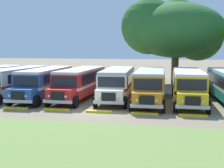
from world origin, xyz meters
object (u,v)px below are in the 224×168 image
object	(u,v)px
parked_bus_slot_2	(45,81)
parked_bus_slot_5	(150,84)
parked_bus_slot_6	(188,84)
parked_bus_slot_4	(118,82)
parked_bus_slot_3	(80,82)
broad_shade_tree	(174,29)
parked_bus_slot_1	(16,80)

from	to	relation	value
parked_bus_slot_2	parked_bus_slot_5	xyz separation A→B (m)	(10.16, -0.02, 0.00)
parked_bus_slot_5	parked_bus_slot_6	xyz separation A→B (m)	(3.36, 0.34, 0.00)
parked_bus_slot_4	parked_bus_slot_6	xyz separation A→B (m)	(6.52, -0.58, 0.00)
parked_bus_slot_3	broad_shade_tree	distance (m)	17.05
parked_bus_slot_3	parked_bus_slot_6	distance (m)	10.09
parked_bus_slot_1	parked_bus_slot_3	xyz separation A→B (m)	(6.62, 0.28, 0.00)
parked_bus_slot_1	parked_bus_slot_2	distance (m)	3.20
parked_bus_slot_3	parked_bus_slot_4	distance (m)	3.60
parked_bus_slot_5	parked_bus_slot_1	bearing A→B (deg)	-93.16
parked_bus_slot_3	parked_bus_slot_6	bearing A→B (deg)	89.87
parked_bus_slot_1	parked_bus_slot_5	xyz separation A→B (m)	(13.35, -0.19, 0.00)
parked_bus_slot_1	parked_bus_slot_3	size ratio (longest dim) A/B	1.00
parked_bus_slot_4	parked_bus_slot_5	xyz separation A→B (m)	(3.16, -0.92, 0.00)
parked_bus_slot_1	broad_shade_tree	distance (m)	21.40
parked_bus_slot_2	parked_bus_slot_4	world-z (taller)	same
parked_bus_slot_1	parked_bus_slot_5	world-z (taller)	same
parked_bus_slot_2	parked_bus_slot_3	world-z (taller)	same
parked_bus_slot_6	parked_bus_slot_1	bearing A→B (deg)	-90.65
parked_bus_slot_1	parked_bus_slot_4	size ratio (longest dim) A/B	1.00
parked_bus_slot_3	parked_bus_slot_5	size ratio (longest dim) A/B	1.00
parked_bus_slot_3	broad_shade_tree	world-z (taller)	broad_shade_tree
broad_shade_tree	parked_bus_slot_3	bearing A→B (deg)	-122.87
parked_bus_slot_2	parked_bus_slot_3	xyz separation A→B (m)	(3.43, 0.46, 0.00)
parked_bus_slot_4	parked_bus_slot_6	world-z (taller)	same
parked_bus_slot_6	parked_bus_slot_3	bearing A→B (deg)	-91.93
parked_bus_slot_6	broad_shade_tree	bearing A→B (deg)	-175.45
parked_bus_slot_1	parked_bus_slot_2	bearing A→B (deg)	88.87
parked_bus_slot_3	parked_bus_slot_4	world-z (taller)	same
parked_bus_slot_2	parked_bus_slot_6	world-z (taller)	same
parked_bus_slot_1	parked_bus_slot_3	world-z (taller)	same
parked_bus_slot_4	broad_shade_tree	xyz separation A→B (m)	(5.15, 13.06, 5.68)
parked_bus_slot_4	parked_bus_slot_2	bearing A→B (deg)	-86.35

